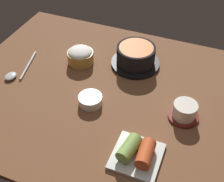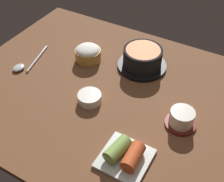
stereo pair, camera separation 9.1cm
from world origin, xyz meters
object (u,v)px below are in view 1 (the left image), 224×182
Objects in this scene: tea_cup_with_saucer at (184,111)px; banchan_cup_center at (90,100)px; rice_bowl at (80,55)px; spoon at (17,72)px; stone_pot at (136,56)px; kimchi_plate at (137,153)px.

tea_cup_with_saucer reaches higher than banchan_cup_center.
tea_cup_with_saucer is 28.55cm from banchan_cup_center.
rice_bowl is 22.96cm from spoon.
stone_pot is 42.04cm from spoon.
banchan_cup_center is 23.89cm from kimchi_plate.
kimchi_plate is at bearing -34.67° from banchan_cup_center.
spoon is (-58.03, -1.37, -1.98)cm from tea_cup_with_saucer.
tea_cup_with_saucer is 1.23× the size of banchan_cup_center.
tea_cup_with_saucer is 0.51× the size of spoon.
banchan_cup_center is (-28.09, -4.99, -1.00)cm from tea_cup_with_saucer.
rice_bowl is at bearing -162.10° from stone_pot.
rice_bowl reaches higher than kimchi_plate.
tea_cup_with_saucer is (40.17, -12.85, -0.47)cm from rice_bowl.
banchan_cup_center is (12.07, -17.83, -1.47)cm from rice_bowl.
stone_pot is 24.94cm from banchan_cup_center.
stone_pot is at bearing 108.96° from kimchi_plate.
rice_bowl is at bearing 162.27° from tea_cup_with_saucer.
tea_cup_with_saucer reaches higher than spoon.
kimchi_plate is at bearing -44.73° from rice_bowl.
banchan_cup_center is at bearing -105.78° from stone_pot.
banchan_cup_center is (-6.76, -23.92, -2.05)cm from stone_pot.
stone_pot is at bearing 17.90° from rice_bowl.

